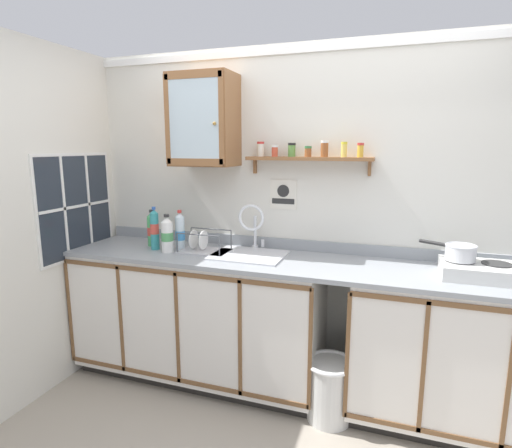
% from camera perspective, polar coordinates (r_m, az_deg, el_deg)
% --- Properties ---
extents(floor, '(6.30, 6.30, 0.00)m').
position_cam_1_polar(floor, '(2.83, 3.02, -26.46)').
color(floor, '#9E9384').
rests_on(floor, ground).
extents(back_wall, '(3.90, 0.07, 2.40)m').
position_cam_1_polar(back_wall, '(2.99, 7.03, 1.03)').
color(back_wall, silver).
rests_on(back_wall, ground).
extents(side_wall_left, '(0.05, 3.49, 2.40)m').
position_cam_1_polar(side_wall_left, '(3.02, -30.50, -0.46)').
color(side_wall_left, silver).
rests_on(side_wall_left, ground).
extents(lower_cabinet_run, '(1.83, 0.61, 0.93)m').
position_cam_1_polar(lower_cabinet_run, '(3.14, -8.04, -12.59)').
color(lower_cabinet_run, black).
rests_on(lower_cabinet_run, ground).
extents(lower_cabinet_run_right, '(1.26, 0.61, 0.93)m').
position_cam_1_polar(lower_cabinet_run_right, '(2.87, 26.16, -15.99)').
color(lower_cabinet_run_right, black).
rests_on(lower_cabinet_run_right, ground).
extents(countertop, '(3.26, 0.63, 0.03)m').
position_cam_1_polar(countertop, '(2.74, 5.47, -5.46)').
color(countertop, gray).
rests_on(countertop, lower_cabinet_run).
extents(backsplash, '(3.26, 0.02, 0.08)m').
position_cam_1_polar(backsplash, '(3.00, 6.80, -2.96)').
color(backsplash, gray).
rests_on(backsplash, countertop).
extents(sink, '(0.49, 0.44, 0.46)m').
position_cam_1_polar(sink, '(2.87, -0.95, -4.43)').
color(sink, silver).
rests_on(sink, countertop).
extents(hot_plate_stove, '(0.40, 0.31, 0.09)m').
position_cam_1_polar(hot_plate_stove, '(2.70, 28.49, -5.71)').
color(hot_plate_stove, silver).
rests_on(hot_plate_stove, countertop).
extents(saucepan, '(0.31, 0.22, 0.09)m').
position_cam_1_polar(saucepan, '(2.68, 26.47, -3.49)').
color(saucepan, silver).
rests_on(saucepan, hot_plate_stove).
extents(bottle_opaque_white_0, '(0.08, 0.08, 0.28)m').
position_cam_1_polar(bottle_opaque_white_0, '(2.99, -12.24, -1.50)').
color(bottle_opaque_white_0, white).
rests_on(bottle_opaque_white_0, countertop).
extents(bottle_detergent_teal_1, '(0.06, 0.06, 0.32)m').
position_cam_1_polar(bottle_detergent_teal_1, '(3.08, -13.92, -0.72)').
color(bottle_detergent_teal_1, teal).
rests_on(bottle_detergent_teal_1, countertop).
extents(bottle_water_clear_2, '(0.07, 0.07, 0.29)m').
position_cam_1_polar(bottle_water_clear_2, '(3.04, -10.51, -1.10)').
color(bottle_water_clear_2, silver).
rests_on(bottle_water_clear_2, countertop).
extents(bottle_soda_green_3, '(0.07, 0.07, 0.28)m').
position_cam_1_polar(bottle_soda_green_3, '(3.21, -14.26, -0.74)').
color(bottle_soda_green_3, '#4CB266').
rests_on(bottle_soda_green_3, countertop).
extents(dish_rack, '(0.35, 0.23, 0.16)m').
position_cam_1_polar(dish_rack, '(2.97, -7.32, -3.29)').
color(dish_rack, '#B2B2B7').
rests_on(dish_rack, countertop).
extents(wall_cabinet, '(0.45, 0.33, 0.64)m').
position_cam_1_polar(wall_cabinet, '(3.02, -7.27, 14.09)').
color(wall_cabinet, brown).
extents(spice_shelf, '(0.87, 0.14, 0.23)m').
position_cam_1_polar(spice_shelf, '(2.85, 7.17, 9.35)').
color(spice_shelf, brown).
extents(warning_sign, '(0.20, 0.01, 0.21)m').
position_cam_1_polar(warning_sign, '(2.98, 3.82, 4.09)').
color(warning_sign, silver).
extents(window, '(0.03, 0.74, 0.78)m').
position_cam_1_polar(window, '(3.33, -23.78, 2.28)').
color(window, '#262D38').
extents(trash_bin, '(0.31, 0.31, 0.40)m').
position_cam_1_polar(trash_bin, '(2.82, 10.21, -21.60)').
color(trash_bin, silver).
rests_on(trash_bin, ground).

